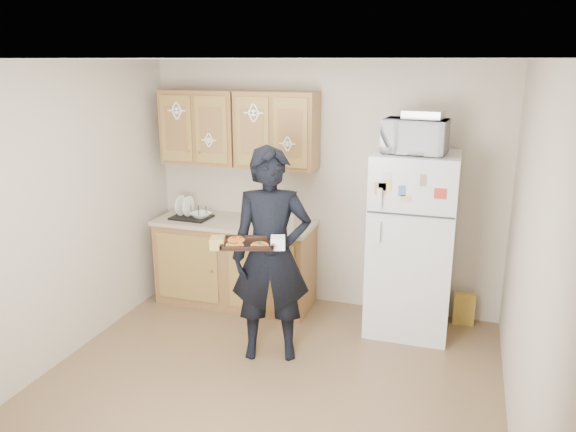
{
  "coord_description": "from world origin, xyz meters",
  "views": [
    {
      "loc": [
        1.37,
        -3.61,
        2.5
      ],
      "look_at": [
        0.06,
        0.45,
        1.3
      ],
      "focal_mm": 35.0,
      "sensor_mm": 36.0,
      "label": 1
    }
  ],
  "objects": [
    {
      "name": "pizza_front_left",
      "position": [
        -0.28,
        0.17,
        1.11
      ],
      "size": [
        0.14,
        0.14,
        0.02
      ],
      "primitive_type": "cylinder",
      "color": "orange",
      "rests_on": "baking_tray"
    },
    {
      "name": "floor",
      "position": [
        0.0,
        0.0,
        0.0
      ],
      "size": [
        3.6,
        3.6,
        0.0
      ],
      "primitive_type": "plane",
      "color": "brown",
      "rests_on": "ground"
    },
    {
      "name": "person",
      "position": [
        -0.12,
        0.56,
        0.92
      ],
      "size": [
        0.77,
        0.62,
        1.83
      ],
      "primitive_type": "imported",
      "rotation": [
        0.0,
        0.0,
        0.31
      ],
      "color": "black",
      "rests_on": "floor"
    },
    {
      "name": "refrigerator",
      "position": [
        0.95,
        1.43,
        0.85
      ],
      "size": [
        0.75,
        0.7,
        1.7
      ],
      "primitive_type": "cube",
      "color": "white",
      "rests_on": "floor"
    },
    {
      "name": "upper_cab_left",
      "position": [
        -1.25,
        1.61,
        1.83
      ],
      "size": [
        0.8,
        0.33,
        0.75
      ],
      "primitive_type": "cube",
      "color": "brown",
      "rests_on": "wall_back"
    },
    {
      "name": "cereal_box",
      "position": [
        1.47,
        1.67,
        0.16
      ],
      "size": [
        0.2,
        0.07,
        0.32
      ],
      "primitive_type": "cube",
      "color": "gold",
      "rests_on": "floor"
    },
    {
      "name": "pizza_back_left",
      "position": [
        -0.33,
        0.31,
        1.11
      ],
      "size": [
        0.14,
        0.14,
        0.02
      ],
      "primitive_type": "cylinder",
      "color": "orange",
      "rests_on": "baking_tray"
    },
    {
      "name": "wall_left",
      "position": [
        -1.8,
        0.0,
        1.25
      ],
      "size": [
        0.04,
        3.6,
        2.5
      ],
      "primitive_type": "cube",
      "color": "beige",
      "rests_on": "floor"
    },
    {
      "name": "dish_rack",
      "position": [
        -1.31,
        1.43,
        0.98
      ],
      "size": [
        0.4,
        0.31,
        0.16
      ],
      "primitive_type": "cube",
      "rotation": [
        0.0,
        0.0,
        -0.05
      ],
      "color": "black",
      "rests_on": "countertop"
    },
    {
      "name": "wall_front",
      "position": [
        0.0,
        -1.8,
        1.25
      ],
      "size": [
        3.6,
        0.04,
        2.5
      ],
      "primitive_type": "cube",
      "color": "beige",
      "rests_on": "floor"
    },
    {
      "name": "baking_tray",
      "position": [
        -0.21,
        0.27,
        1.1
      ],
      "size": [
        0.49,
        0.42,
        0.04
      ],
      "primitive_type": "cube",
      "rotation": [
        0.0,
        0.0,
        0.31
      ],
      "color": "black",
      "rests_on": "person"
    },
    {
      "name": "bowl",
      "position": [
        -1.21,
        1.43,
        0.95
      ],
      "size": [
        0.26,
        0.26,
        0.05
      ],
      "primitive_type": "imported",
      "rotation": [
        0.0,
        0.0,
        -0.31
      ],
      "color": "white",
      "rests_on": "dish_rack"
    },
    {
      "name": "pizza_front_right",
      "position": [
        -0.1,
        0.23,
        1.11
      ],
      "size": [
        0.14,
        0.14,
        0.02
      ],
      "primitive_type": "cylinder",
      "color": "orange",
      "rests_on": "baking_tray"
    },
    {
      "name": "wall_right",
      "position": [
        1.8,
        0.0,
        1.25
      ],
      "size": [
        0.04,
        3.6,
        2.5
      ],
      "primitive_type": "cube",
      "color": "beige",
      "rests_on": "floor"
    },
    {
      "name": "foil_pan",
      "position": [
        0.98,
        1.41,
        2.04
      ],
      "size": [
        0.36,
        0.27,
        0.07
      ],
      "primitive_type": "cube",
      "rotation": [
        0.0,
        0.0,
        -0.13
      ],
      "color": "silver",
      "rests_on": "microwave"
    },
    {
      "name": "ceiling",
      "position": [
        0.0,
        0.0,
        2.5
      ],
      "size": [
        3.6,
        3.6,
        0.0
      ],
      "primitive_type": "plane",
      "color": "silver",
      "rests_on": "wall_back"
    },
    {
      "name": "base_cabinet",
      "position": [
        -0.85,
        1.48,
        0.43
      ],
      "size": [
        1.6,
        0.6,
        0.86
      ],
      "primitive_type": "cube",
      "color": "brown",
      "rests_on": "floor"
    },
    {
      "name": "soap_bottle",
      "position": [
        -0.23,
        1.38,
        1.0
      ],
      "size": [
        0.11,
        0.11,
        0.21
      ],
      "primitive_type": "imported",
      "rotation": [
        0.0,
        0.0,
        0.18
      ],
      "color": "white",
      "rests_on": "countertop"
    },
    {
      "name": "countertop",
      "position": [
        -0.85,
        1.48,
        0.88
      ],
      "size": [
        1.64,
        0.64,
        0.04
      ],
      "primitive_type": "cube",
      "color": "#C0AE94",
      "rests_on": "base_cabinet"
    },
    {
      "name": "wall_back",
      "position": [
        0.0,
        1.8,
        1.25
      ],
      "size": [
        3.6,
        0.04,
        2.5
      ],
      "primitive_type": "cube",
      "color": "beige",
      "rests_on": "floor"
    },
    {
      "name": "microwave",
      "position": [
        0.92,
        1.38,
        1.85
      ],
      "size": [
        0.57,
        0.41,
        0.3
      ],
      "primitive_type": "imported",
      "rotation": [
        0.0,
        0.0,
        -0.09
      ],
      "color": "white",
      "rests_on": "refrigerator"
    },
    {
      "name": "upper_cab_right",
      "position": [
        -0.43,
        1.61,
        1.83
      ],
      "size": [
        0.8,
        0.33,
        0.75
      ],
      "primitive_type": "cube",
      "color": "brown",
      "rests_on": "wall_back"
    }
  ]
}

